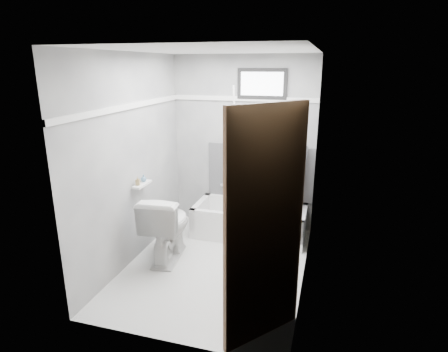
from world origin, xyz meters
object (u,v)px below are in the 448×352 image
at_px(toilet, 167,226).
at_px(door, 292,250).
at_px(soap_bottle_a, 138,181).
at_px(soap_bottle_b, 144,178).
at_px(office_chair, 273,189).
at_px(bathtub, 250,221).

relative_size(toilet, door, 0.42).
xyz_separation_m(door, soap_bottle_a, (-1.92, 1.27, -0.03)).
xyz_separation_m(soap_bottle_a, soap_bottle_b, (0.00, 0.14, -0.01)).
relative_size(door, soap_bottle_b, 22.80).
distance_m(office_chair, toilet, 1.47).
height_order(bathtub, toilet, toilet).
bearing_deg(soap_bottle_b, bathtub, 35.15).
bearing_deg(door, bathtub, 109.53).
distance_m(office_chair, soap_bottle_a, 1.75).
height_order(door, soap_bottle_b, door).
relative_size(office_chair, soap_bottle_b, 12.95).
bearing_deg(toilet, soap_bottle_a, 2.49).
xyz_separation_m(toilet, door, (1.60, -1.32, 0.59)).
distance_m(soap_bottle_a, soap_bottle_b, 0.14).
distance_m(bathtub, toilet, 1.22).
height_order(bathtub, soap_bottle_a, soap_bottle_a).
height_order(toilet, soap_bottle_a, soap_bottle_a).
bearing_deg(office_chair, door, -61.62).
distance_m(office_chair, soap_bottle_b, 1.68).
bearing_deg(soap_bottle_b, toilet, -15.61).
xyz_separation_m(bathtub, door, (0.78, -2.21, 0.79)).
bearing_deg(door, toilet, 140.46).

